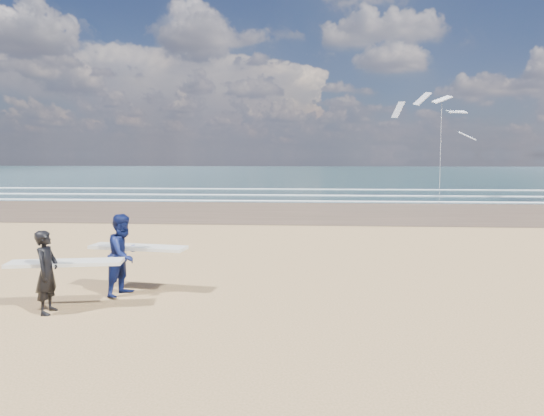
{
  "coord_description": "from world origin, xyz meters",
  "views": [
    {
      "loc": [
        4.93,
        -8.82,
        3.05
      ],
      "look_at": [
        3.91,
        6.0,
        1.42
      ],
      "focal_mm": 32.0,
      "sensor_mm": 36.0,
      "label": 1
    }
  ],
  "objects": [
    {
      "name": "ocean",
      "position": [
        20.0,
        72.0,
        0.01
      ],
      "size": [
        220.0,
        100.0,
        0.02
      ],
      "primitive_type": "cube",
      "color": "#193538",
      "rests_on": "ground"
    },
    {
      "name": "foam_breakers",
      "position": [
        20.0,
        28.1,
        0.05
      ],
      "size": [
        220.0,
        11.7,
        0.05
      ],
      "color": "white",
      "rests_on": "ground"
    },
    {
      "name": "surfer_near",
      "position": [
        0.01,
        0.04,
        0.83
      ],
      "size": [
        2.26,
        1.12,
        1.62
      ],
      "color": "black",
      "rests_on": "ground"
    },
    {
      "name": "kite_1",
      "position": [
        13.99,
        24.73,
        4.57
      ],
      "size": [
        6.04,
        4.76,
        8.07
      ],
      "color": "slate",
      "rests_on": "ground"
    },
    {
      "name": "surfer_far",
      "position": [
        1.01,
        1.32,
        0.9
      ],
      "size": [
        2.25,
        1.28,
        1.79
      ],
      "color": "#0D1749",
      "rests_on": "ground"
    }
  ]
}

